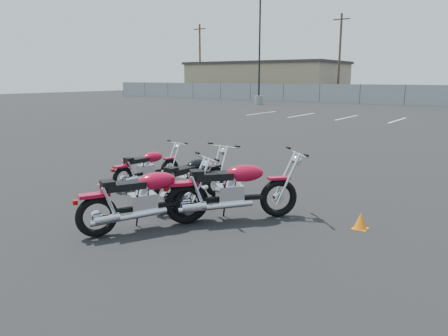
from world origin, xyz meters
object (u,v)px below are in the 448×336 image
Objects in this scene: motorcycle_second_black at (192,180)px; motorcycle_rear_red at (233,190)px; motorcycle_third_red at (146,199)px; motorcycle_front_red at (147,168)px.

motorcycle_rear_red reaches higher than motorcycle_second_black.
motorcycle_front_red is at bearing 133.87° from motorcycle_third_red.
motorcycle_second_black is 0.98× the size of motorcycle_third_red.
motorcycle_second_black is 1.03× the size of motorcycle_rear_red.
motorcycle_third_red is (2.03, -2.12, 0.09)m from motorcycle_front_red.
motorcycle_third_red is at bearing -46.13° from motorcycle_front_red.
motorcycle_front_red is 0.90× the size of motorcycle_rear_red.
motorcycle_rear_red is at bearing -17.86° from motorcycle_front_red.
motorcycle_front_red is 3.09m from motorcycle_rear_red.
motorcycle_third_red is 1.48m from motorcycle_rear_red.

